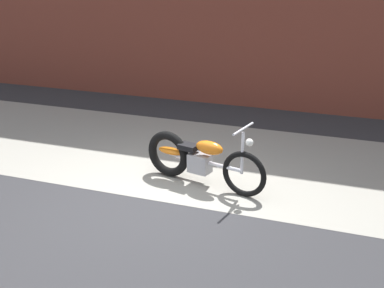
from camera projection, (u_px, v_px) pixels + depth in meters
ground_plane at (154, 200)px, 6.74m from camera, size 80.00×80.00×0.00m
sidewalk_slab at (194, 156)px, 8.28m from camera, size 36.00×3.50×0.01m
motorcycle_orange at (195, 159)px, 7.13m from camera, size 1.98×0.73×1.03m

